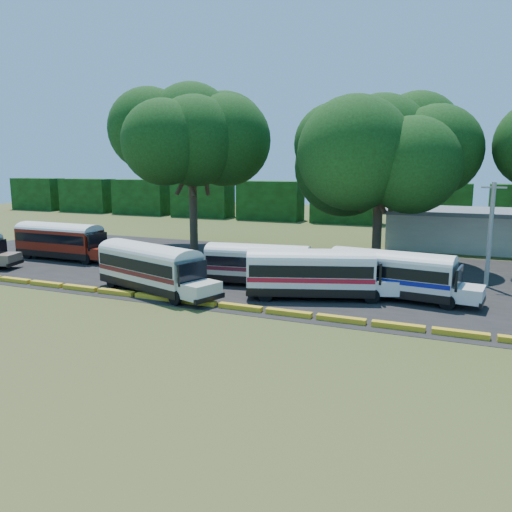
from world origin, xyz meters
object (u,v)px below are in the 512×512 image
at_px(bus_red, 61,239).
at_px(bus_cream_west, 151,265).
at_px(bus_white_red, 313,271).
at_px(tree_west, 191,128).

height_order(bus_red, bus_cream_west, bus_red).
bearing_deg(bus_white_red, tree_west, 121.38).
bearing_deg(bus_white_red, bus_red, 151.76).
bearing_deg(bus_cream_west, bus_white_red, 32.55).
xyz_separation_m(bus_red, tree_west, (7.97, 9.81, 10.12)).
distance_m(bus_red, bus_white_red, 25.00).
height_order(bus_cream_west, tree_west, tree_west).
height_order(bus_red, bus_white_red, bus_red).
relative_size(bus_white_red, tree_west, 0.61).
xyz_separation_m(bus_cream_west, bus_white_red, (10.36, 2.72, -0.04)).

